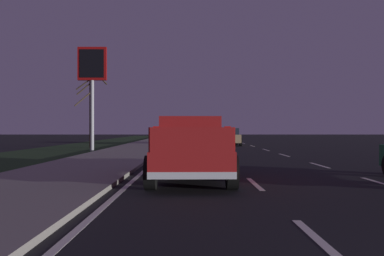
{
  "coord_description": "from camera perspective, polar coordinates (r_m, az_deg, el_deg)",
  "views": [
    {
      "loc": [
        -1.61,
        3.45,
        1.5
      ],
      "look_at": [
        12.66,
        3.45,
        1.52
      ],
      "focal_mm": 37.33,
      "sensor_mm": 36.0,
      "label": 1
    }
  ],
  "objects": [
    {
      "name": "lane_markings",
      "position": [
        31.75,
        0.76,
        -2.78
      ],
      "size": [
        108.0,
        7.04,
        0.01
      ],
      "color": "silver",
      "rests_on": "ground"
    },
    {
      "name": "grass_verge",
      "position": [
        30.03,
        -17.47,
        -2.94
      ],
      "size": [
        108.0,
        6.0,
        0.01
      ],
      "primitive_type": "cube",
      "color": "#1E3819",
      "rests_on": "ground"
    },
    {
      "name": "sidewalk_shoulder",
      "position": [
        28.92,
        -7.96,
        -2.93
      ],
      "size": [
        108.0,
        4.0,
        0.12
      ],
      "primitive_type": "cube",
      "color": "gray",
      "rests_on": "ground"
    },
    {
      "name": "gas_price_sign",
      "position": [
        27.43,
        -14.08,
        7.64
      ],
      "size": [
        0.27,
        1.9,
        6.9
      ],
      "color": "#99999E",
      "rests_on": "ground"
    },
    {
      "name": "ground",
      "position": [
        28.86,
        6.88,
        -3.06
      ],
      "size": [
        144.0,
        144.0,
        0.0
      ],
      "primitive_type": "plane",
      "color": "black"
    },
    {
      "name": "sedan_tan",
      "position": [
        35.66,
        5.22,
        -1.23
      ],
      "size": [
        4.4,
        2.02,
        1.54
      ],
      "color": "#9E845B",
      "rests_on": "ground"
    },
    {
      "name": "bare_tree_far",
      "position": [
        31.74,
        -14.27,
        2.72
      ],
      "size": [
        0.88,
        2.51,
        6.16
      ],
      "color": "#423323",
      "rests_on": "ground"
    },
    {
      "name": "pickup_truck",
      "position": [
        11.92,
        -0.26,
        -2.92
      ],
      "size": [
        5.46,
        2.34,
        1.87
      ],
      "color": "maroon",
      "rests_on": "ground"
    }
  ]
}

